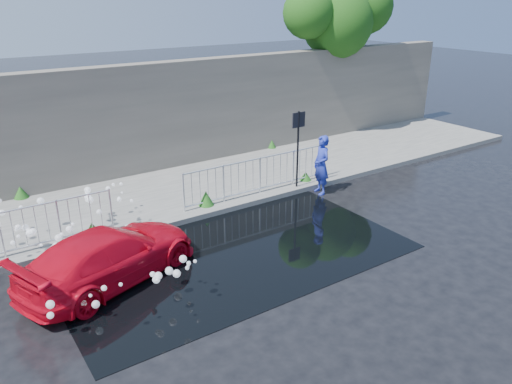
{
  "coord_description": "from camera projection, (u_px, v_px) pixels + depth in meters",
  "views": [
    {
      "loc": [
        -4.88,
        -8.06,
        5.7
      ],
      "look_at": [
        1.72,
        1.67,
        1.0
      ],
      "focal_mm": 35.0,
      "sensor_mm": 36.0,
      "label": 1
    }
  ],
  "objects": [
    {
      "name": "ground",
      "position": [
        234.0,
        275.0,
        10.85
      ],
      "size": [
        90.0,
        90.0,
        0.0
      ],
      "primitive_type": "plane",
      "color": "black",
      "rests_on": "ground"
    },
    {
      "name": "pavement",
      "position": [
        144.0,
        199.0,
        14.67
      ],
      "size": [
        30.0,
        4.0,
        0.15
      ],
      "primitive_type": "cube",
      "color": "#5C5C58",
      "rests_on": "ground"
    },
    {
      "name": "curb",
      "position": [
        174.0,
        223.0,
        13.13
      ],
      "size": [
        30.0,
        0.25,
        0.16
      ],
      "primitive_type": "cube",
      "color": "#5C5C58",
      "rests_on": "ground"
    },
    {
      "name": "retaining_wall",
      "position": [
        112.0,
        123.0,
        15.68
      ],
      "size": [
        30.0,
        0.6,
        3.5
      ],
      "primitive_type": "cube",
      "color": "#5A554C",
      "rests_on": "pavement"
    },
    {
      "name": "puddle",
      "position": [
        229.0,
        250.0,
        11.88
      ],
      "size": [
        8.0,
        5.0,
        0.01
      ],
      "primitive_type": "cube",
      "color": "black",
      "rests_on": "ground"
    },
    {
      "name": "sign_post",
      "position": [
        298.0,
        137.0,
        14.78
      ],
      "size": [
        0.45,
        0.06,
        2.5
      ],
      "color": "black",
      "rests_on": "ground"
    },
    {
      "name": "tree",
      "position": [
        340.0,
        17.0,
        19.79
      ],
      "size": [
        5.12,
        2.83,
        6.33
      ],
      "color": "#332114",
      "rests_on": "ground"
    },
    {
      "name": "railing_left",
      "position": [
        1.0,
        234.0,
        11.07
      ],
      "size": [
        5.05,
        0.05,
        1.1
      ],
      "color": "silver",
      "rests_on": "pavement"
    },
    {
      "name": "railing_right",
      "position": [
        260.0,
        174.0,
        14.72
      ],
      "size": [
        5.05,
        0.05,
        1.1
      ],
      "color": "silver",
      "rests_on": "pavement"
    },
    {
      "name": "weeds",
      "position": [
        144.0,
        198.0,
        14.09
      ],
      "size": [
        12.17,
        3.93,
        0.42
      ],
      "color": "#15501A",
      "rests_on": "pavement"
    },
    {
      "name": "water_spray",
      "position": [
        84.0,
        234.0,
        11.13
      ],
      "size": [
        3.25,
        5.54,
        0.95
      ],
      "color": "white",
      "rests_on": "ground"
    },
    {
      "name": "red_car",
      "position": [
        110.0,
        256.0,
        10.46
      ],
      "size": [
        4.31,
        2.89,
        1.16
      ],
      "primitive_type": "imported",
      "rotation": [
        0.0,
        0.0,
        1.92
      ],
      "color": "red",
      "rests_on": "ground"
    },
    {
      "name": "person",
      "position": [
        321.0,
        165.0,
        14.95
      ],
      "size": [
        0.56,
        0.74,
        1.81
      ],
      "primitive_type": "imported",
      "rotation": [
        0.0,
        0.0,
        -1.79
      ],
      "color": "#2231AC",
      "rests_on": "ground"
    }
  ]
}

